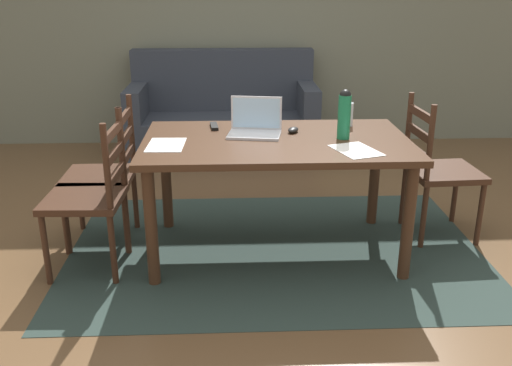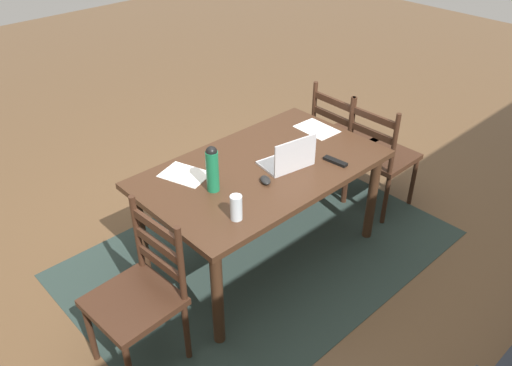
# 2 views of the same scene
# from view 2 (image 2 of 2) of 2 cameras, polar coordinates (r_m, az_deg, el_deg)

# --- Properties ---
(ground_plane) EXTENTS (14.00, 14.00, 0.00)m
(ground_plane) POSITION_cam_2_polar(r_m,az_deg,el_deg) (3.83, 0.64, -7.70)
(ground_plane) COLOR brown
(area_rug) EXTENTS (2.64, 1.81, 0.01)m
(area_rug) POSITION_cam_2_polar(r_m,az_deg,el_deg) (3.83, 0.64, -7.67)
(area_rug) COLOR #283833
(area_rug) RESTS_ON ground
(dining_table) EXTENTS (1.62, 0.95, 0.75)m
(dining_table) POSITION_cam_2_polar(r_m,az_deg,el_deg) (3.44, 0.70, 0.59)
(dining_table) COLOR #422819
(dining_table) RESTS_ON ground
(chair_left_near) EXTENTS (0.45, 0.45, 0.95)m
(chair_left_near) POSITION_cam_2_polar(r_m,az_deg,el_deg) (4.36, 9.44, 4.75)
(chair_left_near) COLOR #3D2316
(chair_left_near) RESTS_ON ground
(chair_left_far) EXTENTS (0.44, 0.44, 0.95)m
(chair_left_far) POSITION_cam_2_polar(r_m,az_deg,el_deg) (4.17, 13.52, 2.85)
(chair_left_far) COLOR #3D2316
(chair_left_far) RESTS_ON ground
(chair_right_far) EXTENTS (0.46, 0.46, 0.95)m
(chair_right_far) POSITION_cam_2_polar(r_m,az_deg,el_deg) (2.94, -12.69, -12.06)
(chair_right_far) COLOR #3D2316
(chair_right_far) RESTS_ON ground
(laptop) EXTENTS (0.35, 0.27, 0.23)m
(laptop) POSITION_cam_2_polar(r_m,az_deg,el_deg) (3.36, 3.69, 2.63)
(laptop) COLOR silver
(laptop) RESTS_ON dining_table
(water_bottle) EXTENTS (0.08, 0.08, 0.30)m
(water_bottle) POSITION_cam_2_polar(r_m,az_deg,el_deg) (3.09, -4.82, 1.66)
(water_bottle) COLOR #197247
(water_bottle) RESTS_ON dining_table
(drinking_glass) EXTENTS (0.07, 0.07, 0.15)m
(drinking_glass) POSITION_cam_2_polar(r_m,az_deg,el_deg) (2.88, -2.19, -2.71)
(drinking_glass) COLOR silver
(drinking_glass) RESTS_ON dining_table
(computer_mouse) EXTENTS (0.10, 0.12, 0.03)m
(computer_mouse) POSITION_cam_2_polar(r_m,az_deg,el_deg) (3.22, 1.03, 0.33)
(computer_mouse) COLOR black
(computer_mouse) RESTS_ON dining_table
(tv_remote) EXTENTS (0.06, 0.17, 0.02)m
(tv_remote) POSITION_cam_2_polar(r_m,az_deg,el_deg) (3.47, 8.70, 2.37)
(tv_remote) COLOR black
(tv_remote) RESTS_ON dining_table
(paper_stack_left) EXTENTS (0.22, 0.30, 0.00)m
(paper_stack_left) POSITION_cam_2_polar(r_m,az_deg,el_deg) (3.87, 6.68, 5.91)
(paper_stack_left) COLOR white
(paper_stack_left) RESTS_ON dining_table
(paper_stack_right) EXTENTS (0.29, 0.35, 0.00)m
(paper_stack_right) POSITION_cam_2_polar(r_m,az_deg,el_deg) (3.33, -7.82, 0.93)
(paper_stack_right) COLOR white
(paper_stack_right) RESTS_ON dining_table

